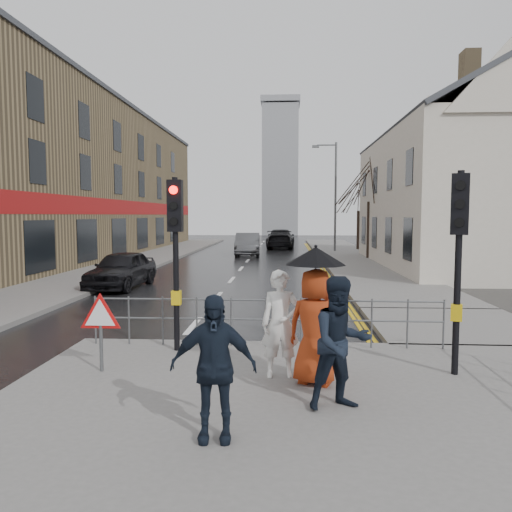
# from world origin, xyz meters

# --- Properties ---
(ground) EXTENTS (120.00, 120.00, 0.00)m
(ground) POSITION_xyz_m (0.00, 0.00, 0.00)
(ground) COLOR black
(ground) RESTS_ON ground
(near_pavement) EXTENTS (10.00, 9.00, 0.14)m
(near_pavement) POSITION_xyz_m (3.00, -3.50, 0.07)
(near_pavement) COLOR #605E5B
(near_pavement) RESTS_ON ground
(left_pavement) EXTENTS (4.00, 44.00, 0.14)m
(left_pavement) POSITION_xyz_m (-6.50, 23.00, 0.07)
(left_pavement) COLOR #605E5B
(left_pavement) RESTS_ON ground
(right_pavement) EXTENTS (4.00, 40.00, 0.14)m
(right_pavement) POSITION_xyz_m (6.50, 25.00, 0.07)
(right_pavement) COLOR #605E5B
(right_pavement) RESTS_ON ground
(pavement_bridge_right) EXTENTS (4.00, 4.20, 0.14)m
(pavement_bridge_right) POSITION_xyz_m (6.50, 3.00, 0.07)
(pavement_bridge_right) COLOR #605E5B
(pavement_bridge_right) RESTS_ON ground
(building_left_terrace) EXTENTS (8.00, 42.00, 10.00)m
(building_left_terrace) POSITION_xyz_m (-12.00, 22.00, 5.00)
(building_left_terrace) COLOR olive
(building_left_terrace) RESTS_ON ground
(building_right_cream) EXTENTS (9.00, 16.40, 10.10)m
(building_right_cream) POSITION_xyz_m (12.00, 18.00, 4.78)
(building_right_cream) COLOR beige
(building_right_cream) RESTS_ON ground
(church_tower) EXTENTS (5.00, 5.00, 18.00)m
(church_tower) POSITION_xyz_m (1.50, 62.00, 9.00)
(church_tower) COLOR gray
(church_tower) RESTS_ON ground
(traffic_signal_near_left) EXTENTS (0.28, 0.27, 3.40)m
(traffic_signal_near_left) POSITION_xyz_m (0.20, 0.20, 2.46)
(traffic_signal_near_left) COLOR black
(traffic_signal_near_left) RESTS_ON near_pavement
(traffic_signal_near_right) EXTENTS (0.34, 0.33, 3.40)m
(traffic_signal_near_right) POSITION_xyz_m (5.20, -1.00, 2.46)
(traffic_signal_near_right) COLOR black
(traffic_signal_near_right) RESTS_ON near_pavement
(guard_railing_front) EXTENTS (7.14, 0.04, 1.00)m
(guard_railing_front) POSITION_xyz_m (1.95, 0.60, 0.86)
(guard_railing_front) COLOR #595B5E
(guard_railing_front) RESTS_ON near_pavement
(warning_sign) EXTENTS (0.80, 0.07, 1.35)m
(warning_sign) POSITION_xyz_m (-0.80, -1.21, 1.04)
(warning_sign) COLOR #595B5E
(warning_sign) RESTS_ON near_pavement
(street_lamp) EXTENTS (1.83, 0.25, 8.00)m
(street_lamp) POSITION_xyz_m (5.82, 28.00, 4.71)
(street_lamp) COLOR #595B5E
(street_lamp) RESTS_ON right_pavement
(tree_near) EXTENTS (2.40, 2.40, 6.58)m
(tree_near) POSITION_xyz_m (7.50, 22.00, 5.14)
(tree_near) COLOR #31241B
(tree_near) RESTS_ON right_pavement
(tree_far) EXTENTS (2.40, 2.40, 5.64)m
(tree_far) POSITION_xyz_m (8.00, 30.00, 4.42)
(tree_far) COLOR #31241B
(tree_far) RESTS_ON right_pavement
(pedestrian_a) EXTENTS (0.69, 0.49, 1.77)m
(pedestrian_a) POSITION_xyz_m (2.27, -1.30, 1.03)
(pedestrian_a) COLOR white
(pedestrian_a) RESTS_ON near_pavement
(pedestrian_b) EXTENTS (1.07, 0.95, 1.84)m
(pedestrian_b) POSITION_xyz_m (3.11, -2.61, 1.06)
(pedestrian_b) COLOR black
(pedestrian_b) RESTS_ON near_pavement
(pedestrian_with_umbrella) EXTENTS (1.05, 0.96, 2.18)m
(pedestrian_with_umbrella) POSITION_xyz_m (2.81, -1.63, 1.30)
(pedestrian_with_umbrella) COLOR #9F3212
(pedestrian_with_umbrella) RESTS_ON near_pavement
(pedestrian_d) EXTENTS (1.05, 0.48, 1.75)m
(pedestrian_d) POSITION_xyz_m (1.50, -3.67, 1.02)
(pedestrian_d) COLOR black
(pedestrian_d) RESTS_ON near_pavement
(car_parked) EXTENTS (1.97, 4.32, 1.44)m
(car_parked) POSITION_xyz_m (-4.00, 9.41, 0.72)
(car_parked) COLOR black
(car_parked) RESTS_ON ground
(car_mid) EXTENTS (1.86, 4.79, 1.55)m
(car_mid) POSITION_xyz_m (-0.32, 25.31, 0.78)
(car_mid) COLOR #47484C
(car_mid) RESTS_ON ground
(car_far) EXTENTS (2.44, 5.62, 1.61)m
(car_far) POSITION_xyz_m (1.91, 32.74, 0.81)
(car_far) COLOR black
(car_far) RESTS_ON ground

